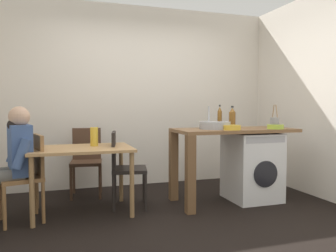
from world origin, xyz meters
TOP-DOWN VIEW (x-y plane):
  - ground_plane at (0.00, 0.00)m, footprint 5.46×5.46m
  - wall_back at (0.00, 1.75)m, footprint 4.60×0.10m
  - dining_table at (-0.89, 0.55)m, footprint 1.10×0.76m
  - chair_person_seat at (-1.44, 0.46)m, footprint 0.49×0.49m
  - chair_opposite at (-0.42, 0.61)m, footprint 0.47×0.47m
  - chair_spare_by_wall at (-0.78, 1.32)m, footprint 0.45×0.45m
  - seated_person at (-1.60, 0.42)m, footprint 0.55×0.54m
  - kitchen_counter at (0.74, 0.43)m, footprint 1.50×0.68m
  - washing_machine at (1.21, 0.43)m, footprint 0.60×0.61m
  - sink_basin at (0.69, 0.43)m, footprint 0.38×0.38m
  - tap at (0.69, 0.61)m, footprint 0.02×0.02m
  - bottle_tall_green at (0.89, 0.70)m, footprint 0.06×0.06m
  - bottle_squat_brown at (1.01, 0.60)m, footprint 0.08×0.08m
  - mixing_bowl at (0.81, 0.23)m, footprint 0.21×0.21m
  - utensil_crock at (1.58, 0.48)m, footprint 0.11×0.11m
  - colander at (1.40, 0.21)m, footprint 0.20×0.20m
  - vase at (-0.74, 0.65)m, footprint 0.09×0.09m
  - scissors at (0.90, 0.33)m, footprint 0.15×0.06m

SIDE VIEW (x-z plane):
  - ground_plane at x=0.00m, z-range 0.00..0.00m
  - washing_machine at x=1.21m, z-range 0.00..0.86m
  - chair_person_seat at x=-1.44m, z-range 0.06..0.96m
  - chair_opposite at x=-0.42m, z-range 0.06..0.96m
  - chair_spare_by_wall at x=-0.78m, z-range 0.06..0.96m
  - dining_table at x=-0.89m, z-range 0.27..1.01m
  - seated_person at x=-1.60m, z-range 0.07..1.27m
  - kitchen_counter at x=0.74m, z-range 0.30..1.22m
  - vase at x=-0.74m, z-range 0.74..0.96m
  - scissors at x=0.90m, z-range 0.92..0.93m
  - colander at x=1.40m, z-range 0.92..0.98m
  - mixing_bowl at x=0.81m, z-range 0.92..0.98m
  - sink_basin at x=0.69m, z-range 0.92..1.01m
  - utensil_crock at x=1.58m, z-range 0.84..1.14m
  - bottle_squat_brown at x=1.01m, z-range 0.91..1.19m
  - bottle_tall_green at x=0.89m, z-range 0.91..1.20m
  - tap at x=0.69m, z-range 0.92..1.20m
  - wall_back at x=0.00m, z-range 0.00..2.70m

